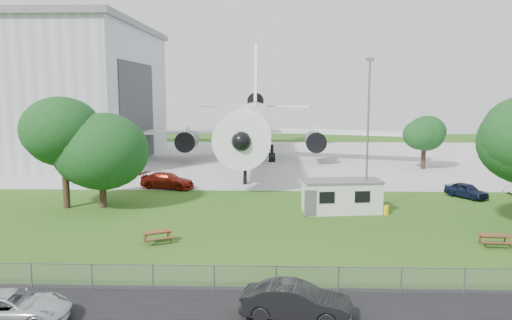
{
  "coord_description": "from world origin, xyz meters",
  "views": [
    {
      "loc": [
        0.77,
        -32.56,
        9.67
      ],
      "look_at": [
        -0.53,
        8.0,
        4.0
      ],
      "focal_mm": 35.0,
      "sensor_mm": 36.0,
      "label": 1
    }
  ],
  "objects_px": {
    "airliner": "(252,123)",
    "picnic_west": "(158,242)",
    "picnic_east": "(494,246)",
    "car_centre_sedan": "(296,302)",
    "site_cabin": "(342,196)"
  },
  "relations": [
    {
      "from": "picnic_west",
      "to": "picnic_east",
      "type": "relative_size",
      "value": 1.0
    },
    {
      "from": "car_centre_sedan",
      "to": "site_cabin",
      "type": "bearing_deg",
      "value": -3.23
    },
    {
      "from": "airliner",
      "to": "car_centre_sedan",
      "type": "bearing_deg",
      "value": -85.45
    },
    {
      "from": "airliner",
      "to": "car_centre_sedan",
      "type": "relative_size",
      "value": 10.22
    },
    {
      "from": "picnic_east",
      "to": "car_centre_sedan",
      "type": "height_order",
      "value": "car_centre_sedan"
    },
    {
      "from": "site_cabin",
      "to": "picnic_east",
      "type": "xyz_separation_m",
      "value": [
        8.32,
        -8.63,
        -1.31
      ]
    },
    {
      "from": "airliner",
      "to": "picnic_west",
      "type": "xyz_separation_m",
      "value": [
        -4.5,
        -37.71,
        -5.27
      ]
    },
    {
      "from": "car_centre_sedan",
      "to": "picnic_west",
      "type": "bearing_deg",
      "value": 48.42
    },
    {
      "from": "airliner",
      "to": "site_cabin",
      "type": "relative_size",
      "value": 6.92
    },
    {
      "from": "picnic_west",
      "to": "airliner",
      "type": "bearing_deg",
      "value": 56.32
    },
    {
      "from": "airliner",
      "to": "picnic_west",
      "type": "relative_size",
      "value": 26.52
    },
    {
      "from": "picnic_east",
      "to": "car_centre_sedan",
      "type": "bearing_deg",
      "value": -135.99
    },
    {
      "from": "picnic_west",
      "to": "picnic_east",
      "type": "height_order",
      "value": "same"
    },
    {
      "from": "picnic_west",
      "to": "car_centre_sedan",
      "type": "relative_size",
      "value": 0.39
    },
    {
      "from": "picnic_west",
      "to": "site_cabin",
      "type": "bearing_deg",
      "value": 6.51
    }
  ]
}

